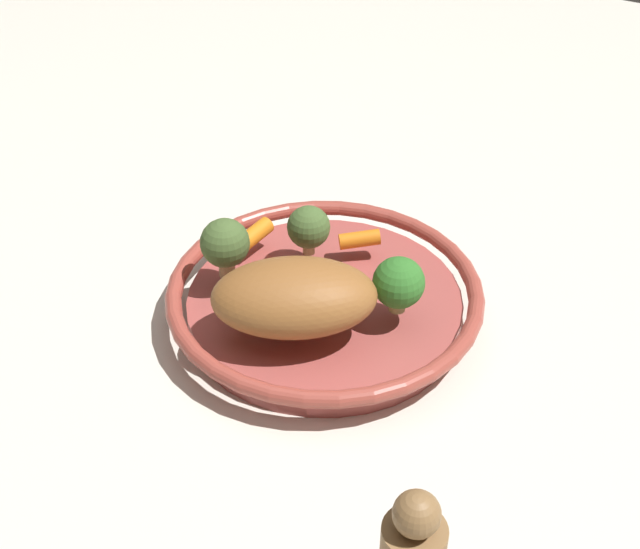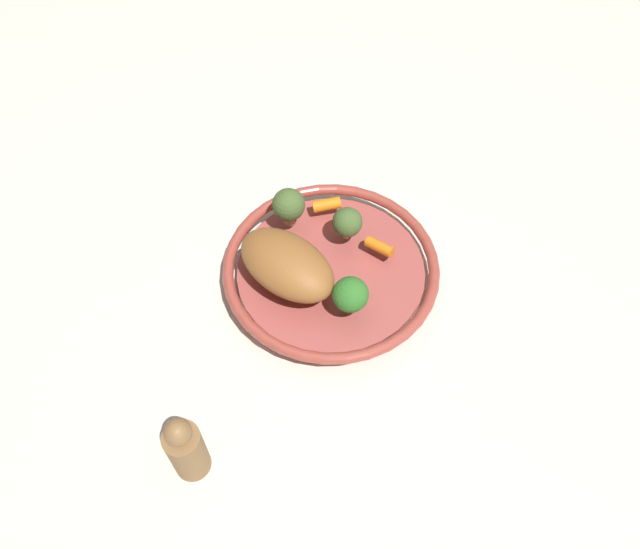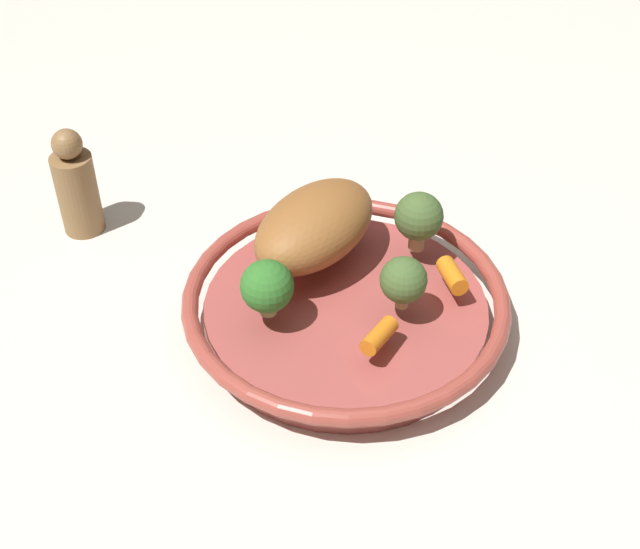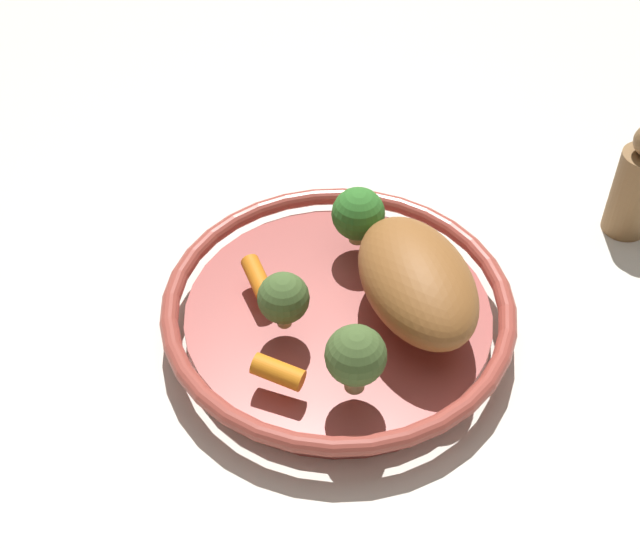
% 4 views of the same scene
% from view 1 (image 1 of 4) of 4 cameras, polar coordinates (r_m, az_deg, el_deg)
% --- Properties ---
extents(ground_plane, '(2.29, 2.29, 0.00)m').
position_cam_1_polar(ground_plane, '(0.97, 0.31, -2.87)').
color(ground_plane, silver).
extents(serving_bowl, '(0.35, 0.35, 0.05)m').
position_cam_1_polar(serving_bowl, '(0.95, 0.31, -1.70)').
color(serving_bowl, '#A84C47').
rests_on(serving_bowl, ground_plane).
extents(roast_chicken_piece, '(0.17, 0.19, 0.07)m').
position_cam_1_polar(roast_chicken_piece, '(0.87, -1.70, -1.49)').
color(roast_chicken_piece, '#975D2D').
rests_on(roast_chicken_piece, serving_bowl).
extents(baby_carrot_back, '(0.05, 0.03, 0.02)m').
position_cam_1_polar(baby_carrot_back, '(1.00, -4.31, 2.62)').
color(baby_carrot_back, orange).
rests_on(baby_carrot_back, serving_bowl).
extents(baby_carrot_right, '(0.04, 0.05, 0.02)m').
position_cam_1_polar(baby_carrot_right, '(0.99, 2.84, 2.24)').
color(baby_carrot_right, orange).
rests_on(baby_carrot_right, serving_bowl).
extents(broccoli_floret_small, '(0.05, 0.05, 0.06)m').
position_cam_1_polar(broccoli_floret_small, '(0.89, 5.08, -0.67)').
color(broccoli_floret_small, '#97A966').
rests_on(broccoli_floret_small, serving_bowl).
extents(broccoli_floret_mid, '(0.05, 0.05, 0.07)m').
position_cam_1_polar(broccoli_floret_mid, '(0.93, -6.23, 2.00)').
color(broccoli_floret_mid, tan).
rests_on(broccoli_floret_mid, serving_bowl).
extents(broccoli_floret_large, '(0.05, 0.05, 0.06)m').
position_cam_1_polar(broccoli_floret_large, '(0.97, -0.75, 3.09)').
color(broccoli_floret_large, tan).
rests_on(broccoli_floret_large, serving_bowl).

